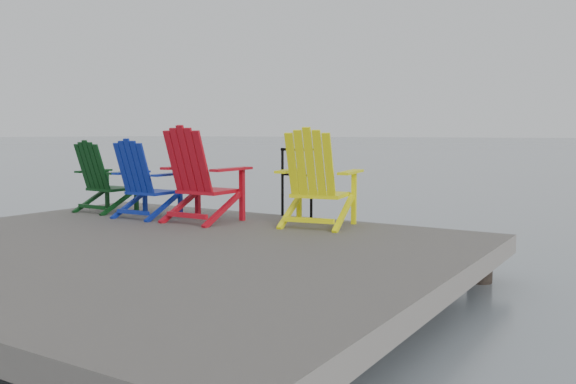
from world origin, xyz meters
The scene contains 7 objects.
ground centered at (0.00, 0.00, 0.00)m, with size 400.00×400.00×0.00m, color slate.
dock centered at (0.00, 0.00, 0.35)m, with size 6.00×5.00×1.40m.
handrail centered at (0.25, 2.45, 1.04)m, with size 0.48×0.04×0.90m.
chair_green centered at (-2.28, 1.45, 0.99)m, with size 0.78×0.72×0.97m.
chair_blue centered at (-1.37, 1.33, 1.00)m, with size 0.80×0.75×0.99m.
chair_red centered at (-0.51, 1.42, 1.08)m, with size 0.91×0.85×1.15m.
chair_yellow centered at (0.89, 1.84, 1.06)m, with size 1.00×0.94×1.12m.
Camera 1 is at (4.34, -4.33, 1.60)m, focal length 38.00 mm.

